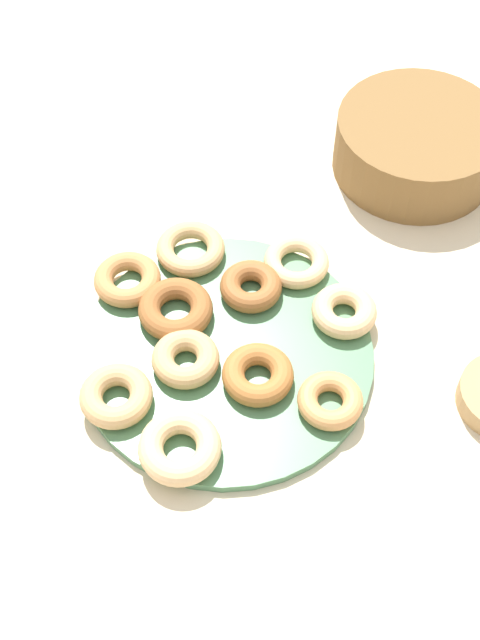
{
  "coord_description": "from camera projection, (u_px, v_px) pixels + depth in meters",
  "views": [
    {
      "loc": [
        0.34,
        -0.46,
        0.88
      ],
      "look_at": [
        0.0,
        0.03,
        0.04
      ],
      "focal_mm": 47.09,
      "sensor_mm": 36.0,
      "label": 1
    }
  ],
  "objects": [
    {
      "name": "donut_4",
      "position": [
        191.0,
        249.0,
        1.11
      ],
      "size": [
        0.12,
        0.12,
        0.02
      ],
      "primitive_type": "torus",
      "rotation": [
        0.0,
        0.0,
        1.08
      ],
      "color": "tan",
      "rests_on": "donut_plate"
    },
    {
      "name": "basket",
      "position": [
        417.0,
        145.0,
        1.2
      ],
      "size": [
        0.31,
        0.31,
        0.09
      ],
      "primitive_type": "cylinder",
      "rotation": [
        0.0,
        0.0,
        5.11
      ],
      "color": "brown",
      "rests_on": "ground_plane"
    },
    {
      "name": "donut_1",
      "position": [
        176.0,
        309.0,
        1.05
      ],
      "size": [
        0.12,
        0.12,
        0.03
      ],
      "primitive_type": "torus",
      "rotation": [
        0.0,
        0.0,
        2.78
      ],
      "color": "#995B2D",
      "rests_on": "donut_plate"
    },
    {
      "name": "donut_plate",
      "position": [
        226.0,
        353.0,
        1.04
      ],
      "size": [
        0.36,
        0.36,
        0.01
      ],
      "primitive_type": "cylinder",
      "color": "#4C7F56",
      "rests_on": "ground_plane"
    },
    {
      "name": "donut_3",
      "position": [
        127.0,
        280.0,
        1.08
      ],
      "size": [
        0.11,
        0.11,
        0.02
      ],
      "primitive_type": "torus",
      "rotation": [
        0.0,
        0.0,
        5.12
      ],
      "color": "#C6844C",
      "rests_on": "donut_plate"
    },
    {
      "name": "donut_10",
      "position": [
        299.0,
        263.0,
        1.1
      ],
      "size": [
        0.12,
        0.12,
        0.02
      ],
      "primitive_type": "torus",
      "rotation": [
        0.0,
        0.0,
        2.36
      ],
      "color": "#EABC84",
      "rests_on": "donut_plate"
    },
    {
      "name": "donut_0",
      "position": [
        116.0,
        396.0,
        0.98
      ],
      "size": [
        0.11,
        0.11,
        0.03
      ],
      "primitive_type": "torus",
      "rotation": [
        0.0,
        0.0,
        0.3
      ],
      "color": "tan",
      "rests_on": "donut_plate"
    },
    {
      "name": "donut_9",
      "position": [
        186.0,
        359.0,
        1.01
      ],
      "size": [
        0.1,
        0.1,
        0.03
      ],
      "primitive_type": "torus",
      "rotation": [
        0.0,
        0.0,
        6.01
      ],
      "color": "tan",
      "rests_on": "donut_plate"
    },
    {
      "name": "donut_7",
      "position": [
        330.0,
        401.0,
        0.98
      ],
      "size": [
        0.11,
        0.11,
        0.02
      ],
      "primitive_type": "torus",
      "rotation": [
        0.0,
        0.0,
        0.64
      ],
      "color": "tan",
      "rests_on": "donut_plate"
    },
    {
      "name": "donut_8",
      "position": [
        251.0,
        287.0,
        1.07
      ],
      "size": [
        0.11,
        0.11,
        0.03
      ],
      "primitive_type": "torus",
      "rotation": [
        0.0,
        0.0,
        1.1
      ],
      "color": "#995B2D",
      "rests_on": "donut_plate"
    },
    {
      "name": "donut_2",
      "position": [
        258.0,
        375.0,
        1.0
      ],
      "size": [
        0.1,
        0.1,
        0.03
      ],
      "primitive_type": "torus",
      "rotation": [
        0.0,
        0.0,
        1.69
      ],
      "color": "#AD6B33",
      "rests_on": "donut_plate"
    },
    {
      "name": "donut_5",
      "position": [
        180.0,
        447.0,
        0.94
      ],
      "size": [
        0.11,
        0.11,
        0.03
      ],
      "primitive_type": "torus",
      "rotation": [
        0.0,
        0.0,
        4.48
      ],
      "color": "#EABC84",
      "rests_on": "donut_plate"
    },
    {
      "name": "donut_6",
      "position": [
        344.0,
        311.0,
        1.05
      ],
      "size": [
        0.11,
        0.11,
        0.03
      ],
      "primitive_type": "torus",
      "rotation": [
        0.0,
        0.0,
        2.11
      ],
      "color": "#EABC84",
      "rests_on": "donut_plate"
    },
    {
      "name": "ground_plane",
      "position": [
        226.0,
        356.0,
        1.04
      ],
      "size": [
        2.4,
        2.4,
        0.0
      ],
      "primitive_type": "plane",
      "color": "beige"
    }
  ]
}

